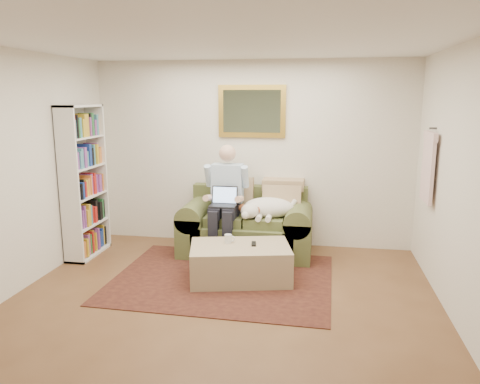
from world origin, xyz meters
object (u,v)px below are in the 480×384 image
(seated_man, at_px, (225,202))
(laptop, at_px, (224,201))
(bookshelf, at_px, (84,182))
(sofa, at_px, (246,231))
(coffee_mug, at_px, (228,239))
(sleeping_dog, at_px, (269,207))
(ottoman, at_px, (240,263))

(seated_man, distance_m, laptop, 0.08)
(seated_man, xyz_separation_m, bookshelf, (-1.84, -0.26, 0.26))
(sofa, relative_size, laptop, 5.15)
(seated_man, bearing_deg, coffee_mug, -75.51)
(sofa, bearing_deg, bookshelf, -168.64)
(seated_man, distance_m, sleeping_dog, 0.59)
(ottoman, relative_size, coffee_mug, 11.36)
(seated_man, height_order, bookshelf, bookshelf)
(sleeping_dog, xyz_separation_m, coffee_mug, (-0.39, -0.78, -0.21))
(sofa, distance_m, coffee_mug, 0.89)
(seated_man, height_order, coffee_mug, seated_man)
(seated_man, relative_size, coffee_mug, 14.75)
(sofa, bearing_deg, ottoman, -85.28)
(ottoman, height_order, bookshelf, bookshelf)
(bookshelf, bearing_deg, ottoman, -13.66)
(sofa, relative_size, sleeping_dog, 2.43)
(bookshelf, bearing_deg, laptop, 6.02)
(seated_man, bearing_deg, sofa, 31.45)
(seated_man, height_order, laptop, seated_man)
(seated_man, distance_m, coffee_mug, 0.78)
(laptop, distance_m, bookshelf, 1.87)
(sofa, distance_m, sleeping_dog, 0.49)
(sleeping_dog, distance_m, bookshelf, 2.46)
(sleeping_dog, distance_m, ottoman, 1.01)
(coffee_mug, distance_m, bookshelf, 2.14)
(sofa, bearing_deg, laptop, -138.98)
(bookshelf, bearing_deg, coffee_mug, -12.45)
(seated_man, distance_m, ottoman, 1.01)
(coffee_mug, bearing_deg, seated_man, 104.49)
(sofa, relative_size, coffee_mug, 17.53)
(seated_man, bearing_deg, laptop, -90.00)
(coffee_mug, bearing_deg, bookshelf, 167.55)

